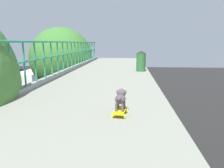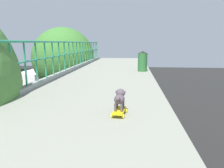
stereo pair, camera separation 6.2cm
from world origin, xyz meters
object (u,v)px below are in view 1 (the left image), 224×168
object	(u,v)px
city_bus	(41,81)
small_dog	(121,97)
toy_skateboard	(120,111)
litter_bin	(141,61)

from	to	relation	value
city_bus	small_dog	distance (m)	25.80
city_bus	toy_skateboard	size ratio (longest dim) A/B	22.15
toy_skateboard	litter_bin	xyz separation A→B (m)	(0.58, 5.52, 0.36)
litter_bin	toy_skateboard	bearing A→B (deg)	-96.04
toy_skateboard	small_dog	world-z (taller)	small_dog
toy_skateboard	small_dog	xyz separation A→B (m)	(0.00, 0.02, 0.22)
small_dog	toy_skateboard	bearing A→B (deg)	-98.03
city_bus	litter_bin	bearing A→B (deg)	-55.66
toy_skateboard	small_dog	distance (m)	0.22
city_bus	toy_skateboard	xyz separation A→B (m)	(11.28, -22.89, 3.70)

